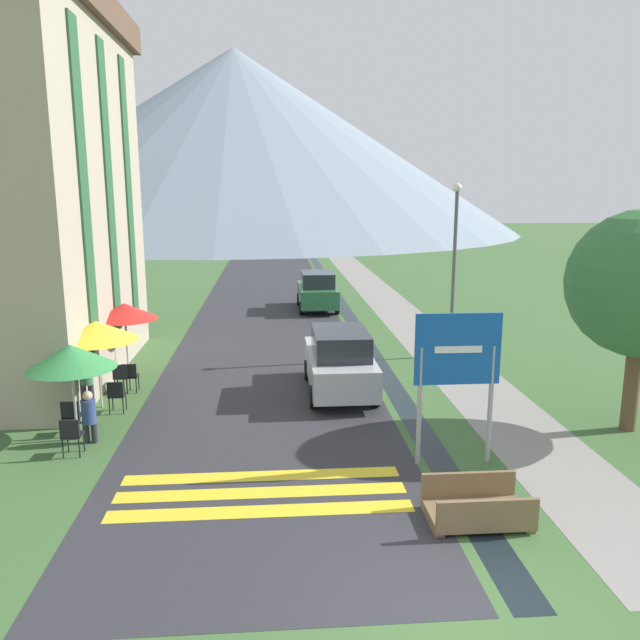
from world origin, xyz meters
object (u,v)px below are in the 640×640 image
(cafe_chair_middle, at_px, (116,394))
(cafe_chair_nearest, at_px, (71,433))
(cafe_umbrella_front_green, at_px, (71,357))
(parked_car_near, at_px, (340,361))
(parked_car_far, at_px, (317,291))
(road_sign, at_px, (457,365))
(streetlamp, at_px, (454,257))
(footbridge, at_px, (477,508))
(cafe_umbrella_middle_yellow, at_px, (96,331))
(cafe_chair_near_left, at_px, (72,414))
(cafe_chair_far_left, at_px, (121,376))
(cafe_chair_far_right, at_px, (130,375))
(person_seated_near, at_px, (89,414))
(person_standing_terrace, at_px, (86,380))
(cafe_umbrella_rear_red, at_px, (125,311))
(hotel_building, at_px, (22,175))

(cafe_chair_middle, distance_m, cafe_chair_nearest, 2.64)
(cafe_umbrella_front_green, bearing_deg, cafe_chair_nearest, -79.03)
(parked_car_near, distance_m, parked_car_far, 12.47)
(road_sign, height_order, streetlamp, streetlamp)
(footbridge, distance_m, cafe_umbrella_middle_yellow, 10.33)
(cafe_chair_near_left, relative_size, cafe_chair_nearest, 1.00)
(cafe_chair_far_left, xyz_separation_m, cafe_umbrella_middle_yellow, (-0.25, -1.16, 1.54))
(cafe_chair_middle, xyz_separation_m, streetlamp, (10.05, 4.85, 2.88))
(parked_car_far, distance_m, streetlamp, 9.98)
(footbridge, distance_m, cafe_chair_far_left, 10.75)
(parked_car_near, distance_m, cafe_chair_far_right, 5.88)
(parked_car_near, xyz_separation_m, person_seated_near, (-5.97, -3.11, -0.24))
(cafe_chair_middle, relative_size, cafe_umbrella_front_green, 0.38)
(road_sign, relative_size, cafe_chair_far_left, 3.75)
(cafe_chair_far_left, distance_m, cafe_chair_nearest, 4.24)
(cafe_umbrella_front_green, height_order, person_standing_terrace, cafe_umbrella_front_green)
(footbridge, height_order, cafe_chair_near_left, cafe_chair_near_left)
(cafe_chair_near_left, distance_m, person_seated_near, 0.73)
(person_standing_terrace, bearing_deg, cafe_umbrella_rear_red, 88.05)
(cafe_umbrella_middle_yellow, height_order, streetlamp, streetlamp)
(hotel_building, bearing_deg, cafe_umbrella_front_green, -63.34)
(hotel_building, relative_size, cafe_chair_far_right, 13.13)
(cafe_chair_far_left, height_order, cafe_umbrella_front_green, cafe_umbrella_front_green)
(footbridge, relative_size, cafe_chair_middle, 2.00)
(footbridge, xyz_separation_m, cafe_chair_nearest, (-7.75, 3.27, 0.29))
(road_sign, bearing_deg, cafe_chair_middle, 155.05)
(streetlamp, bearing_deg, cafe_chair_far_right, -162.51)
(parked_car_far, bearing_deg, cafe_umbrella_middle_yellow, -116.65)
(hotel_building, relative_size, person_seated_near, 9.19)
(person_seated_near, xyz_separation_m, person_standing_terrace, (-0.39, 1.30, 0.40))
(person_seated_near, relative_size, person_standing_terrace, 0.66)
(road_sign, height_order, cafe_chair_near_left, road_sign)
(cafe_umbrella_rear_red, bearing_deg, cafe_chair_middle, -82.71)
(hotel_building, bearing_deg, footbridge, -41.94)
(streetlamp, bearing_deg, cafe_chair_near_left, -149.65)
(cafe_chair_far_left, xyz_separation_m, streetlamp, (10.30, 3.23, 2.88))
(footbridge, bearing_deg, cafe_chair_near_left, 151.19)
(hotel_building, xyz_separation_m, cafe_umbrella_middle_yellow, (2.65, -3.17, -3.96))
(cafe_umbrella_front_green, distance_m, cafe_umbrella_middle_yellow, 2.14)
(footbridge, height_order, cafe_chair_far_left, cafe_chair_far_left)
(cafe_umbrella_rear_red, bearing_deg, footbridge, -49.07)
(person_seated_near, height_order, streetlamp, streetlamp)
(cafe_chair_near_left, distance_m, cafe_umbrella_front_green, 1.47)
(cafe_umbrella_front_green, xyz_separation_m, cafe_umbrella_rear_red, (0.09, 4.83, 0.10))
(person_seated_near, bearing_deg, cafe_chair_nearest, -103.56)
(road_sign, xyz_separation_m, parked_car_near, (-1.86, 4.79, -1.21))
(parked_car_far, bearing_deg, cafe_umbrella_front_green, -113.32)
(footbridge, relative_size, cafe_chair_far_right, 2.00)
(cafe_umbrella_middle_yellow, height_order, person_seated_near, cafe_umbrella_middle_yellow)
(cafe_chair_middle, bearing_deg, cafe_chair_far_right, 97.94)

